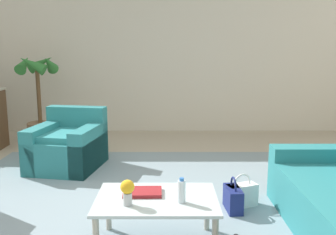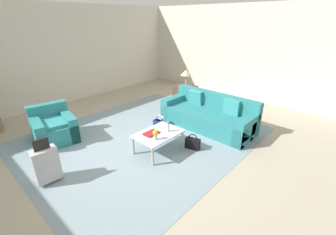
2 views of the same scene
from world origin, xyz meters
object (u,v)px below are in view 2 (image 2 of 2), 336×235
object	(u,v)px
water_bottle	(168,127)
side_table	(185,94)
handbag_white	(160,122)
flower_vase	(155,134)
armchair	(54,128)
handbag_navy	(159,125)
couch	(209,115)
table_lamp	(186,73)
coffee_table	(158,135)
suitcase_silver	(46,164)
handbag_black	(193,143)
coffee_table_book	(151,133)

from	to	relation	value
water_bottle	side_table	bearing A→B (deg)	31.61
side_table	handbag_white	size ratio (longest dim) A/B	1.74
handbag_white	flower_vase	bearing A→B (deg)	-138.39
armchair	handbag_navy	size ratio (longest dim) A/B	3.04
couch	table_lamp	world-z (taller)	table_lamp
coffee_table	flower_vase	world-z (taller)	flower_vase
water_bottle	suitcase_silver	world-z (taller)	suitcase_silver
table_lamp	suitcase_silver	world-z (taller)	table_lamp
table_lamp	handbag_black	size ratio (longest dim) A/B	1.55
water_bottle	handbag_black	bearing A→B (deg)	-45.20
table_lamp	handbag_black	distance (m)	3.10
handbag_navy	handbag_white	size ratio (longest dim) A/B	1.00
coffee_table_book	flower_vase	bearing A→B (deg)	-114.81
armchair	handbag_navy	distance (m)	2.51
water_bottle	handbag_white	xyz separation A→B (m)	(0.66, 0.91, -0.40)
armchair	side_table	distance (m)	4.14
flower_vase	handbag_black	distance (m)	0.97
coffee_table	water_bottle	xyz separation A→B (m)	(0.20, -0.10, 0.15)
handbag_white	couch	bearing A→B (deg)	-44.41
flower_vase	handbag_white	bearing A→B (deg)	41.61
coffee_table	handbag_white	xyz separation A→B (m)	(0.86, 0.81, -0.25)
coffee_table	water_bottle	world-z (taller)	water_bottle
coffee_table	suitcase_silver	bearing A→B (deg)	160.71
suitcase_silver	handbag_white	distance (m)	2.88
side_table	handbag_black	distance (m)	2.98
water_bottle	table_lamp	size ratio (longest dim) A/B	0.37
flower_vase	handbag_navy	size ratio (longest dim) A/B	0.57
armchair	water_bottle	world-z (taller)	armchair
armchair	coffee_table_book	bearing A→B (deg)	-60.73
coffee_table	suitcase_silver	world-z (taller)	suitcase_silver
couch	handbag_white	world-z (taller)	couch
coffee_table	handbag_black	bearing A→B (deg)	-39.78
handbag_navy	handbag_white	world-z (taller)	same
table_lamp	handbag_black	bearing A→B (deg)	-138.20
coffee_table_book	coffee_table	bearing A→B (deg)	-35.00
side_table	table_lamp	distance (m)	0.72
armchair	table_lamp	bearing A→B (deg)	-9.24
coffee_table_book	suitcase_silver	world-z (taller)	suitcase_silver
suitcase_silver	handbag_black	world-z (taller)	suitcase_silver
coffee_table	handbag_black	xyz separation A→B (m)	(0.58, -0.48, -0.25)
couch	armchair	bearing A→B (deg)	143.72
flower_vase	side_table	size ratio (longest dim) A/B	0.33
table_lamp	handbag_white	xyz separation A→B (m)	(-1.94, -0.69, -0.88)
armchair	flower_vase	xyz separation A→B (m)	(1.07, -2.32, 0.27)
armchair	handbag_white	size ratio (longest dim) A/B	3.04
side_table	flower_vase	bearing A→B (deg)	-151.35
couch	armchair	xyz separation A→B (m)	(-3.09, 2.27, -0.00)
table_lamp	handbag_navy	world-z (taller)	table_lamp
couch	handbag_black	world-z (taller)	couch
couch	flower_vase	xyz separation A→B (m)	(-2.02, -0.05, 0.26)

